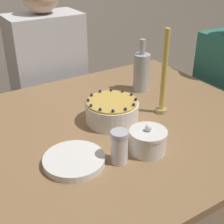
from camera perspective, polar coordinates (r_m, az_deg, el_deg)
The scene contains 8 objects.
dining_table at distance 1.27m, azimuth -3.21°, elevation -7.09°, with size 1.44×1.05×0.74m.
cake at distance 1.24m, azimuth 0.00°, elevation 0.16°, with size 0.21×0.21×0.10m.
sugar_bowl at distance 1.07m, azimuth 6.57°, elevation -5.26°, with size 0.13×0.13×0.11m.
sugar_shaker at distance 1.01m, azimuth 1.37°, elevation -6.39°, with size 0.06×0.06×0.12m.
plate_stack at distance 1.04m, azimuth -6.95°, elevation -8.76°, with size 0.20×0.20×0.02m.
candle at distance 1.28m, azimuth 9.43°, elevation 5.89°, with size 0.05×0.05×0.36m.
bottle at distance 1.51m, azimuth 5.40°, elevation 7.38°, with size 0.08×0.08×0.25m.
person_man_blue_shirt at distance 1.93m, azimuth -11.07°, elevation 2.23°, with size 0.40×0.34×1.24m.
Camera 1 is at (-0.49, -0.91, 1.37)m, focal length 50.00 mm.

